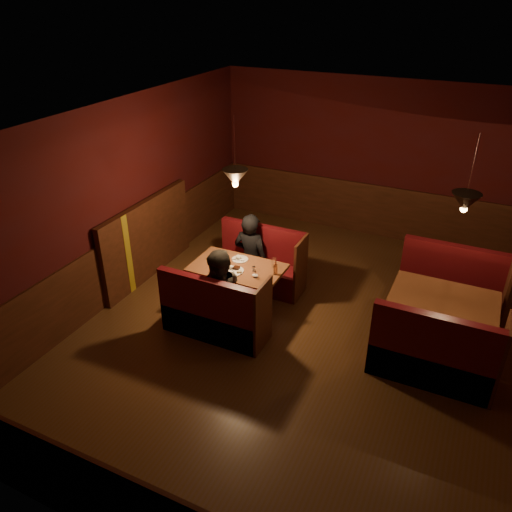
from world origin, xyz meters
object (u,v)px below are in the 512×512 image
at_px(second_bench_far, 449,294).
at_px(second_table, 442,309).
at_px(main_bench_near, 214,317).
at_px(second_bench_near, 433,359).
at_px(diner_b, 222,282).
at_px(main_table, 238,277).
at_px(main_bench_far, 261,267).
at_px(diner_a, 251,240).

bearing_deg(second_bench_far, second_table, -92.20).
relative_size(main_bench_near, second_bench_far, 0.99).
xyz_separation_m(main_bench_near, second_bench_near, (2.79, 0.35, 0.02)).
relative_size(second_bench_near, diner_b, 0.92).
distance_m(second_bench_near, diner_b, 2.78).
xyz_separation_m(main_table, main_bench_near, (0.02, -0.75, -0.23)).
height_order(main_bench_far, second_bench_far, second_bench_far).
bearing_deg(diner_b, main_table, 78.35).
bearing_deg(second_bench_near, diner_a, 159.83).
bearing_deg(diner_b, diner_a, 80.44).
relative_size(diner_a, diner_b, 0.99).
xyz_separation_m(second_table, second_bench_far, (0.03, 0.79, -0.22)).
bearing_deg(second_table, main_bench_far, 172.92).
height_order(main_bench_far, diner_b, diner_b).
bearing_deg(second_bench_far, main_bench_far, -170.89).
distance_m(main_table, diner_b, 0.65).
bearing_deg(main_bench_near, diner_b, 68.91).
height_order(second_bench_near, diner_a, diner_a).
height_order(main_bench_near, second_table, main_bench_near).
relative_size(main_table, second_bench_near, 0.90).
distance_m(main_table, diner_a, 0.74).
relative_size(main_table, main_bench_near, 0.91).
xyz_separation_m(second_table, diner_b, (-2.71, -0.99, 0.24)).
relative_size(main_bench_far, second_bench_far, 0.99).
distance_m(main_bench_near, second_bench_far, 3.40).
bearing_deg(second_table, diner_a, 174.32).
xyz_separation_m(main_bench_far, second_table, (2.76, -0.34, 0.24)).
bearing_deg(main_bench_far, second_bench_far, 9.11).
bearing_deg(second_table, second_bench_far, 87.80).
bearing_deg(main_bench_near, main_bench_far, 90.00).
bearing_deg(diner_a, main_bench_far, -157.98).
distance_m(second_table, second_bench_far, 0.82).
bearing_deg(main_bench_far, main_bench_near, -90.00).
xyz_separation_m(main_bench_far, diner_a, (-0.15, -0.05, 0.47)).
bearing_deg(second_bench_near, second_table, 92.20).
bearing_deg(diner_a, second_bench_near, 162.00).
bearing_deg(diner_a, second_table, 176.50).
distance_m(main_bench_far, main_bench_near, 1.49).
relative_size(second_table, diner_b, 0.83).
xyz_separation_m(second_bench_near, diner_a, (-2.94, 1.08, 0.45)).
bearing_deg(second_bench_near, diner_b, -175.76).
xyz_separation_m(main_bench_near, second_bench_far, (2.79, 1.94, 0.02)).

